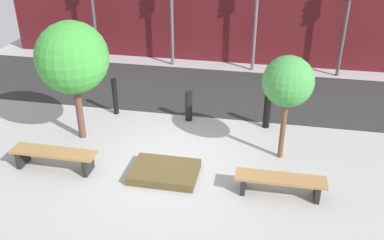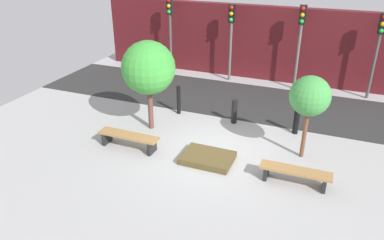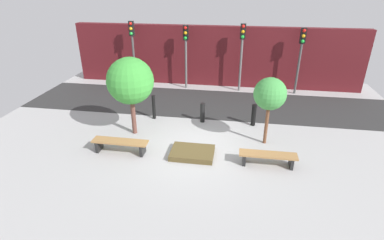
{
  "view_description": "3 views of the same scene",
  "coord_description": "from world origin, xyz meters",
  "px_view_note": "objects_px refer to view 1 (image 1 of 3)",
  "views": [
    {
      "loc": [
        2.15,
        -8.3,
        5.64
      ],
      "look_at": [
        0.52,
        0.09,
        1.16
      ],
      "focal_mm": 40.0,
      "sensor_mm": 36.0,
      "label": 1
    },
    {
      "loc": [
        3.14,
        -9.55,
        5.96
      ],
      "look_at": [
        -0.5,
        -0.53,
        1.26
      ],
      "focal_mm": 35.0,
      "sensor_mm": 36.0,
      "label": 2
    },
    {
      "loc": [
        1.43,
        -9.46,
        5.65
      ],
      "look_at": [
        -0.0,
        -0.57,
        1.4
      ],
      "focal_mm": 28.0,
      "sensor_mm": 36.0,
      "label": 3
    }
  ],
  "objects_px": {
    "bollard_center": "(267,111)",
    "planter_bed": "(165,172)",
    "bench_left": "(54,156)",
    "bollard_left": "(189,106)",
    "bollard_far_left": "(115,96)",
    "traffic_light_mid_west": "(171,0)",
    "bench_right": "(280,182)",
    "traffic_light_east": "(348,8)",
    "tree_behind_right_bench": "(288,82)",
    "tree_behind_left_bench": "(72,58)",
    "traffic_light_mid_east": "(257,1)"
  },
  "relations": [
    {
      "from": "bench_right",
      "to": "bollard_center",
      "type": "distance_m",
      "value": 3.02
    },
    {
      "from": "bench_left",
      "to": "bollard_left",
      "type": "bearing_deg",
      "value": 49.76
    },
    {
      "from": "bollard_far_left",
      "to": "bollard_left",
      "type": "xyz_separation_m",
      "value": [
        2.17,
        0.0,
        -0.11
      ]
    },
    {
      "from": "tree_behind_left_bench",
      "to": "bollard_center",
      "type": "xyz_separation_m",
      "value": [
        4.73,
        1.47,
        -1.71
      ]
    },
    {
      "from": "planter_bed",
      "to": "bollard_far_left",
      "type": "distance_m",
      "value": 3.56
    },
    {
      "from": "bench_left",
      "to": "traffic_light_mid_east",
      "type": "height_order",
      "value": "traffic_light_mid_east"
    },
    {
      "from": "tree_behind_left_bench",
      "to": "bollard_center",
      "type": "height_order",
      "value": "tree_behind_left_bench"
    },
    {
      "from": "bench_left",
      "to": "planter_bed",
      "type": "distance_m",
      "value": 2.59
    },
    {
      "from": "bollard_left",
      "to": "bollard_center",
      "type": "relative_size",
      "value": 0.92
    },
    {
      "from": "traffic_light_mid_west",
      "to": "traffic_light_east",
      "type": "height_order",
      "value": "traffic_light_east"
    },
    {
      "from": "planter_bed",
      "to": "bollard_far_left",
      "type": "height_order",
      "value": "bollard_far_left"
    },
    {
      "from": "bench_right",
      "to": "traffic_light_east",
      "type": "bearing_deg",
      "value": 74.8
    },
    {
      "from": "bench_left",
      "to": "traffic_light_mid_east",
      "type": "bearing_deg",
      "value": 61.4
    },
    {
      "from": "tree_behind_right_bench",
      "to": "traffic_light_mid_west",
      "type": "height_order",
      "value": "traffic_light_mid_west"
    },
    {
      "from": "bollard_left",
      "to": "traffic_light_mid_west",
      "type": "distance_m",
      "value": 4.99
    },
    {
      "from": "bollard_center",
      "to": "planter_bed",
      "type": "bearing_deg",
      "value": -127.87
    },
    {
      "from": "tree_behind_right_bench",
      "to": "traffic_light_east",
      "type": "xyz_separation_m",
      "value": [
        1.92,
        5.8,
        0.44
      ]
    },
    {
      "from": "bollard_far_left",
      "to": "traffic_light_mid_west",
      "type": "xyz_separation_m",
      "value": [
        0.67,
        4.33,
        1.85
      ]
    },
    {
      "from": "bollard_far_left",
      "to": "bollard_center",
      "type": "xyz_separation_m",
      "value": [
        4.33,
        0.0,
        -0.07
      ]
    },
    {
      "from": "bench_right",
      "to": "bollard_left",
      "type": "relative_size",
      "value": 2.19
    },
    {
      "from": "tree_behind_right_bench",
      "to": "tree_behind_left_bench",
      "type": "bearing_deg",
      "value": -180.0
    },
    {
      "from": "tree_behind_right_bench",
      "to": "traffic_light_mid_east",
      "type": "height_order",
      "value": "traffic_light_mid_east"
    },
    {
      "from": "tree_behind_left_bench",
      "to": "bench_right",
      "type": "bearing_deg",
      "value": -16.42
    },
    {
      "from": "bollard_left",
      "to": "traffic_light_east",
      "type": "bearing_deg",
      "value": 43.95
    },
    {
      "from": "bench_right",
      "to": "traffic_light_mid_east",
      "type": "distance_m",
      "value": 7.71
    },
    {
      "from": "bench_right",
      "to": "tree_behind_right_bench",
      "type": "xyz_separation_m",
      "value": [
        0.0,
        1.51,
        1.65
      ]
    },
    {
      "from": "bench_right",
      "to": "tree_behind_left_bench",
      "type": "xyz_separation_m",
      "value": [
        -5.14,
        1.51,
        1.87
      ]
    },
    {
      "from": "bench_right",
      "to": "traffic_light_east",
      "type": "relative_size",
      "value": 0.55
    },
    {
      "from": "planter_bed",
      "to": "bollard_left",
      "type": "xyz_separation_m",
      "value": [
        0.0,
        2.79,
        0.34
      ]
    },
    {
      "from": "bench_left",
      "to": "bollard_far_left",
      "type": "relative_size",
      "value": 1.83
    },
    {
      "from": "tree_behind_left_bench",
      "to": "bench_left",
      "type": "bearing_deg",
      "value": -90.0
    },
    {
      "from": "bollard_far_left",
      "to": "bollard_center",
      "type": "distance_m",
      "value": 4.33
    },
    {
      "from": "bench_right",
      "to": "planter_bed",
      "type": "height_order",
      "value": "bench_right"
    },
    {
      "from": "bollard_center",
      "to": "traffic_light_mid_east",
      "type": "relative_size",
      "value": 0.26
    },
    {
      "from": "bench_right",
      "to": "traffic_light_mid_west",
      "type": "height_order",
      "value": "traffic_light_mid_west"
    },
    {
      "from": "bollard_left",
      "to": "bench_left",
      "type": "bearing_deg",
      "value": -130.7
    },
    {
      "from": "bollard_far_left",
      "to": "bollard_left",
      "type": "height_order",
      "value": "bollard_far_left"
    },
    {
      "from": "tree_behind_left_bench",
      "to": "traffic_light_mid_west",
      "type": "height_order",
      "value": "traffic_light_mid_west"
    },
    {
      "from": "bench_right",
      "to": "traffic_light_mid_east",
      "type": "relative_size",
      "value": 0.53
    },
    {
      "from": "planter_bed",
      "to": "traffic_light_mid_west",
      "type": "relative_size",
      "value": 0.44
    },
    {
      "from": "bench_right",
      "to": "bollard_left",
      "type": "bearing_deg",
      "value": 130.24
    },
    {
      "from": "bollard_center",
      "to": "traffic_light_mid_west",
      "type": "xyz_separation_m",
      "value": [
        -3.66,
        4.33,
        1.93
      ]
    },
    {
      "from": "planter_bed",
      "to": "bench_left",
      "type": "bearing_deg",
      "value": -175.55
    },
    {
      "from": "bollard_far_left",
      "to": "tree_behind_right_bench",
      "type": "bearing_deg",
      "value": -17.27
    },
    {
      "from": "planter_bed",
      "to": "traffic_light_mid_east",
      "type": "bearing_deg",
      "value": 78.12
    },
    {
      "from": "tree_behind_left_bench",
      "to": "bollard_far_left",
      "type": "height_order",
      "value": "tree_behind_left_bench"
    },
    {
      "from": "bollard_center",
      "to": "tree_behind_right_bench",
      "type": "bearing_deg",
      "value": -74.71
    },
    {
      "from": "tree_behind_right_bench",
      "to": "bollard_center",
      "type": "distance_m",
      "value": 2.13
    },
    {
      "from": "bollard_left",
      "to": "bollard_far_left",
      "type": "bearing_deg",
      "value": 180.0
    },
    {
      "from": "tree_behind_left_bench",
      "to": "bollard_center",
      "type": "bearing_deg",
      "value": 17.27
    }
  ]
}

